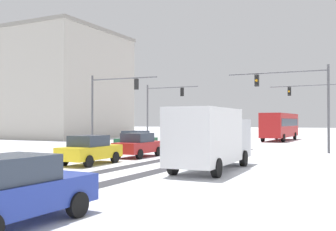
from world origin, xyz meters
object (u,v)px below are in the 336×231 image
Objects in this scene: traffic_signal_far_left at (161,103)px; car_dark_green_lead at (136,141)px; box_truck_delivery at (211,137)px; car_red_second at (138,145)px; car_blue_fifth at (12,190)px; bus_oncoming at (280,125)px; car_yellow_cab_third at (90,150)px; traffic_signal_near_right at (298,93)px; traffic_signal_far_right at (318,101)px; traffic_signal_near_left at (110,98)px; office_building_far_left_block at (43,86)px.

car_dark_green_lead is (3.18, -10.49, -3.62)m from traffic_signal_far_left.
box_truck_delivery is (13.28, -20.05, -2.80)m from traffic_signal_far_left.
car_blue_fifth is at bearing -68.72° from car_red_second.
traffic_signal_far_left is 16.11m from bus_oncoming.
box_truck_delivery reaches higher than car_yellow_cab_third.
traffic_signal_near_right and traffic_signal_far_left have the same top height.
traffic_signal_near_right and traffic_signal_far_right have the same top height.
car_dark_green_lead is 23.26m from car_blue_fifth.
traffic_signal_far_right is 1.05× the size of traffic_signal_far_left.
traffic_signal_near_left is 25.46m from car_blue_fifth.
car_dark_green_lead is at bearing -32.24° from office_building_far_left_block.
traffic_signal_far_right is 24.44m from box_truck_delivery.
office_building_far_left_block is (-23.91, 6.59, 3.31)m from traffic_signal_far_left.
car_dark_green_lead is at bearing -73.12° from traffic_signal_far_left.
car_blue_fifth is (-3.14, -35.80, -3.66)m from traffic_signal_far_right.
traffic_signal_near_right reaches higher than car_blue_fifth.
box_truck_delivery reaches higher than car_red_second.
car_blue_fifth is at bearing -97.07° from traffic_signal_near_right.
car_yellow_cab_third is (6.31, -20.63, -3.62)m from traffic_signal_far_left.
traffic_signal_far_right is at bearing 83.94° from box_truck_delivery.
traffic_signal_near_left is 1.58× the size of car_red_second.
box_truck_delivery is (10.10, -9.56, 0.82)m from car_dark_green_lead.
bus_oncoming is (7.47, 22.33, 1.18)m from car_dark_green_lead.
traffic_signal_far_left is 0.28× the size of office_building_far_left_block.
traffic_signal_near_left is 24.29m from bus_oncoming.
traffic_signal_far_right reaches higher than car_red_second.
traffic_signal_far_right is 1.05× the size of traffic_signal_near_left.
traffic_signal_far_right and traffic_signal_near_left have the same top height.
traffic_signal_far_right reaches higher than bus_oncoming.
box_truck_delivery is at bearing -96.06° from traffic_signal_far_right.
traffic_signal_near_left is 9.90m from traffic_signal_far_left.
bus_oncoming is at bearing 81.24° from car_red_second.
car_yellow_cab_third is (-0.12, -5.04, 0.00)m from car_red_second.
office_building_far_left_block is at bearing 137.99° from car_yellow_cab_third.
traffic_signal_far_left is at bearing -15.42° from office_building_far_left_block.
car_blue_fifth is at bearing -92.82° from box_truck_delivery.
traffic_signal_near_left is at bearing -138.41° from traffic_signal_far_right.
traffic_signal_near_right is at bearing 39.26° from car_red_second.
car_yellow_cab_third is (6.23, -10.73, -3.64)m from traffic_signal_near_left.
box_truck_delivery is at bearing -85.29° from bus_oncoming.
traffic_signal_near_right is 12.55m from box_truck_delivery.
car_red_second is at bearing -41.90° from traffic_signal_near_left.
car_dark_green_lead is 23.57m from bus_oncoming.
traffic_signal_near_left is at bearing 120.06° from car_blue_fifth.
car_red_second is 0.99× the size of car_blue_fifth.
traffic_signal_far_right is 1.64× the size of car_dark_green_lead.
traffic_signal_near_right is 1.80× the size of car_red_second.
traffic_signal_near_right is 1.78× the size of car_yellow_cab_third.
traffic_signal_near_right reaches higher than car_dark_green_lead.
traffic_signal_far_right is 0.91× the size of box_truck_delivery.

